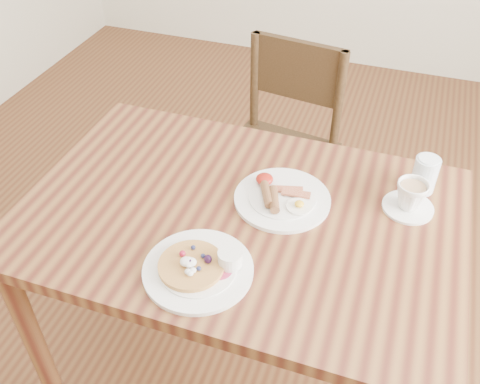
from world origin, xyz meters
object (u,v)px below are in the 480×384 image
Objects in this scene: pancake_plate at (200,267)px; teacup_saucer at (410,197)px; dining_table at (240,237)px; chair_far at (280,145)px; breakfast_plate at (281,197)px; water_glass at (425,175)px.

teacup_saucer reaches higher than pancake_plate.
dining_table is at bearing 84.76° from pancake_plate.
chair_far reaches higher than dining_table.
teacup_saucer is (0.34, 0.08, 0.03)m from breakfast_plate.
teacup_saucer is at bearing 41.29° from pancake_plate.
water_glass is at bearing 29.48° from dining_table.
chair_far is 0.97m from pancake_plate.
chair_far is at bearing 104.71° from breakfast_plate.
water_glass is (0.53, -0.43, 0.31)m from chair_far.
water_glass reaches higher than dining_table.
water_glass reaches higher than teacup_saucer.
chair_far reaches higher than pancake_plate.
teacup_saucer is 1.31× the size of water_glass.
water_glass is (0.48, 0.50, 0.04)m from pancake_plate.
chair_far is at bearing 95.63° from dining_table.
breakfast_plate is at bearing 70.12° from pancake_plate.
chair_far reaches higher than breakfast_plate.
pancake_plate is (0.05, -0.93, 0.27)m from chair_far.
dining_table is 11.21× the size of water_glass.
chair_far is 6.29× the size of teacup_saucer.
chair_far reaches higher than teacup_saucer.
teacup_saucer reaches higher than breakfast_plate.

